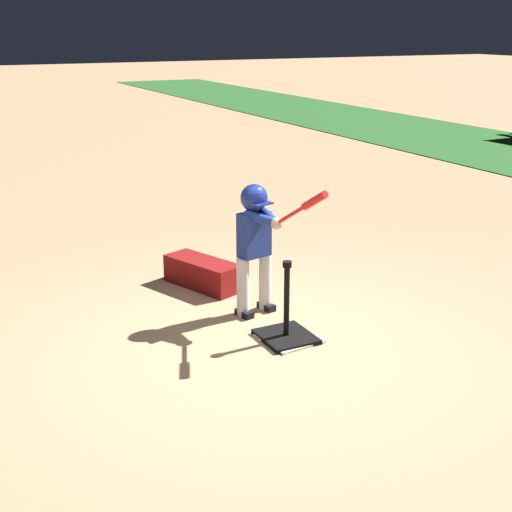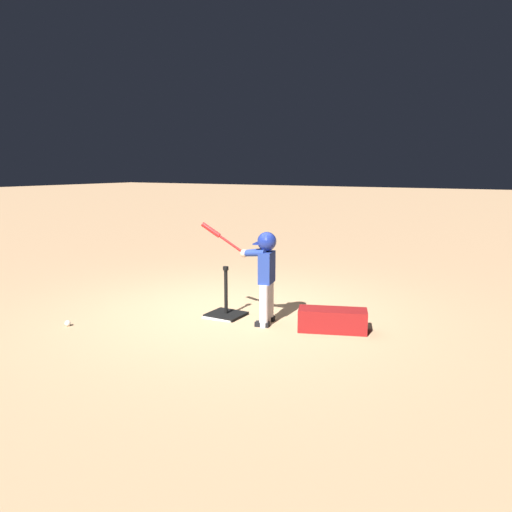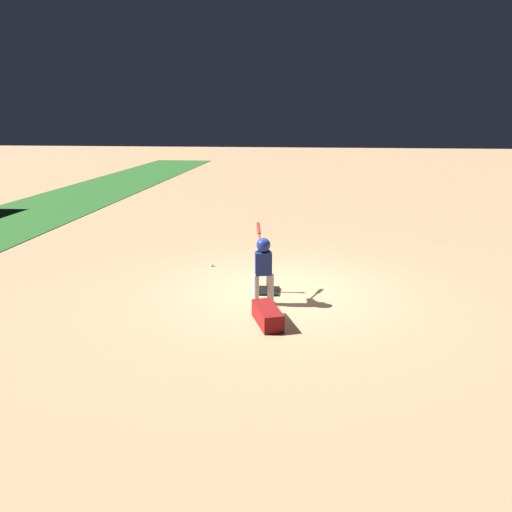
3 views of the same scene
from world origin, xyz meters
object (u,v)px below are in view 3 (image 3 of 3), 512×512
batting_tee (268,288)px  batter_child (263,262)px  baseball (212,265)px  equipment_bag (267,315)px

batting_tee → batter_child: size_ratio=0.53×
batting_tee → baseball: size_ratio=9.35×
batting_tee → batter_child: (-0.61, 0.03, 0.68)m
batter_child → batting_tee: bearing=-2.8°
batting_tee → equipment_bag: (-1.49, -0.13, 0.06)m
batter_child → baseball: 2.63m
equipment_bag → batting_tee: bearing=-15.5°
baseball → equipment_bag: equipment_bag is taller
baseball → equipment_bag: size_ratio=0.09×
batting_tee → equipment_bag: 1.50m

